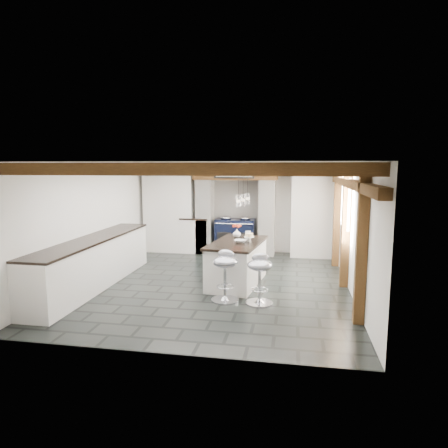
% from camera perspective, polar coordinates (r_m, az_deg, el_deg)
% --- Properties ---
extents(ground, '(6.00, 6.00, 0.00)m').
position_cam_1_polar(ground, '(7.83, -1.24, -8.40)').
color(ground, black).
rests_on(ground, ground).
extents(room_shell, '(6.00, 6.03, 6.00)m').
position_cam_1_polar(room_shell, '(9.09, -3.29, 0.81)').
color(room_shell, white).
rests_on(room_shell, ground).
extents(range_cooker, '(1.00, 0.63, 0.99)m').
position_cam_1_polar(range_cooker, '(10.29, 1.66, -1.67)').
color(range_cooker, black).
rests_on(range_cooker, ground).
extents(kitchen_island, '(1.08, 1.77, 1.10)m').
position_cam_1_polar(kitchen_island, '(7.68, 1.88, -5.47)').
color(kitchen_island, white).
rests_on(kitchen_island, ground).
extents(bar_stool_near, '(0.50, 0.50, 0.84)m').
position_cam_1_polar(bar_stool_near, '(6.57, 5.09, -7.01)').
color(bar_stool_near, silver).
rests_on(bar_stool_near, ground).
extents(bar_stool_far, '(0.52, 0.52, 0.86)m').
position_cam_1_polar(bar_stool_far, '(6.68, 0.20, -6.57)').
color(bar_stool_far, silver).
rests_on(bar_stool_far, ground).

